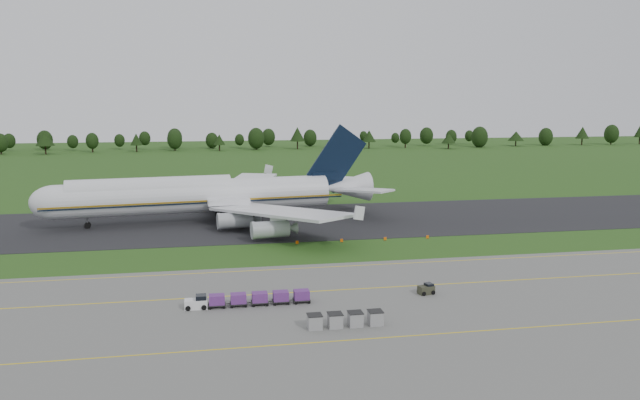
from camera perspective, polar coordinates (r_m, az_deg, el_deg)
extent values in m
plane|color=#244A16|center=(107.52, -1.64, -4.85)|extent=(600.00, 600.00, 0.00)
cube|color=#61615D|center=(75.52, 2.38, -10.99)|extent=(300.00, 52.00, 0.06)
cube|color=black|center=(134.60, -3.46, -1.98)|extent=(300.00, 40.00, 0.08)
cube|color=yellow|center=(86.62, 0.61, -8.28)|extent=(300.00, 0.25, 0.01)
cube|color=yellow|center=(70.06, 3.49, -12.61)|extent=(300.00, 0.20, 0.01)
cube|color=yellow|center=(97.95, -0.74, -6.21)|extent=(120.00, 0.20, 0.01)
cylinder|color=black|center=(336.46, -27.14, 4.04)|extent=(0.70, 0.70, 3.65)
sphere|color=#203813|center=(336.21, -27.19, 4.67)|extent=(6.97, 6.97, 6.97)
cylinder|color=black|center=(328.36, -23.80, 4.20)|extent=(0.70, 0.70, 4.08)
cone|color=#203813|center=(327.99, -23.86, 5.19)|extent=(8.74, 8.74, 7.25)
cylinder|color=black|center=(331.35, -20.07, 4.43)|extent=(0.70, 0.70, 3.76)
sphere|color=#203813|center=(331.09, -20.11, 5.10)|extent=(6.21, 6.21, 6.21)
cylinder|color=black|center=(328.23, -16.42, 4.54)|extent=(0.70, 0.70, 3.35)
cone|color=#203813|center=(327.92, -16.45, 5.35)|extent=(6.00, 6.00, 5.96)
cylinder|color=black|center=(330.55, -13.13, 4.74)|extent=(0.70, 0.70, 3.74)
sphere|color=#203813|center=(330.29, -13.15, 5.40)|extent=(7.64, 7.64, 7.64)
cylinder|color=black|center=(325.57, -9.17, 4.74)|extent=(0.70, 0.70, 3.04)
cone|color=#203813|center=(325.28, -9.19, 5.48)|extent=(5.91, 5.91, 5.41)
cylinder|color=black|center=(329.67, -5.85, 4.93)|extent=(0.70, 0.70, 3.92)
sphere|color=#203813|center=(329.40, -5.86, 5.63)|extent=(8.54, 8.54, 8.54)
cylinder|color=black|center=(333.18, -2.07, 5.04)|extent=(0.70, 0.70, 4.19)
cone|color=#203813|center=(332.82, -2.08, 6.04)|extent=(7.94, 7.94, 7.44)
cylinder|color=black|center=(331.44, 1.71, 4.99)|extent=(0.70, 0.70, 3.75)
sphere|color=#203813|center=(331.18, 1.71, 5.65)|extent=(7.13, 7.13, 7.13)
cylinder|color=black|center=(338.31, 4.50, 5.03)|extent=(0.70, 0.70, 3.54)
cone|color=#203813|center=(338.00, 4.51, 5.86)|extent=(7.39, 7.39, 6.29)
cylinder|color=black|center=(343.40, 7.80, 5.08)|extent=(0.70, 0.70, 4.10)
sphere|color=#203813|center=(343.13, 7.82, 5.78)|extent=(6.40, 6.40, 6.40)
cylinder|color=black|center=(341.43, 11.66, 4.86)|extent=(0.70, 0.70, 3.00)
cone|color=#203813|center=(341.16, 11.68, 5.56)|extent=(7.60, 7.60, 5.33)
cylinder|color=black|center=(356.27, 14.36, 4.99)|extent=(0.70, 0.70, 3.67)
sphere|color=#203813|center=(356.03, 14.39, 5.60)|extent=(8.97, 8.97, 8.97)
cylinder|color=black|center=(371.24, 17.46, 4.96)|extent=(0.70, 0.70, 3.02)
cone|color=#203813|center=(370.99, 17.49, 5.61)|extent=(8.96, 8.96, 5.37)
cylinder|color=black|center=(382.33, 19.91, 4.96)|extent=(0.70, 0.70, 3.23)
sphere|color=#203813|center=(382.13, 19.94, 5.46)|extent=(7.92, 7.92, 7.92)
cylinder|color=black|center=(393.03, 22.82, 4.94)|extent=(0.70, 0.70, 3.82)
cone|color=#203813|center=(392.74, 22.87, 5.71)|extent=(7.59, 7.59, 6.78)
cylinder|color=black|center=(404.16, 25.06, 4.91)|extent=(0.70, 0.70, 4.09)
sphere|color=#203813|center=(403.93, 25.10, 5.50)|extent=(8.28, 8.28, 8.28)
cylinder|color=black|center=(414.47, 27.18, 4.85)|extent=(0.70, 0.70, 4.19)
cone|color=#203813|center=(414.17, 27.24, 5.65)|extent=(6.55, 6.55, 7.44)
cylinder|color=silver|center=(135.60, -11.09, 0.36)|extent=(57.08, 13.82, 7.03)
cylinder|color=silver|center=(134.68, -15.24, 0.86)|extent=(33.63, 9.45, 5.48)
sphere|color=silver|center=(135.57, -23.07, -0.21)|extent=(7.03, 7.03, 7.03)
cone|color=silver|center=(143.06, 2.44, 1.17)|extent=(11.47, 7.93, 6.68)
cube|color=#B7861B|center=(132.22, -10.91, -0.12)|extent=(62.06, 7.60, 0.34)
cube|color=silver|center=(119.78, -3.82, -1.07)|extent=(26.25, 33.18, 0.54)
cube|color=silver|center=(155.86, -7.04, 1.26)|extent=(20.08, 34.57, 0.54)
cylinder|color=#9DA1A6|center=(124.92, -7.77, -1.85)|extent=(7.16, 3.93, 3.13)
cylinder|color=#9DA1A6|center=(115.46, -4.56, -2.70)|extent=(7.16, 3.93, 3.13)
cylinder|color=#9DA1A6|center=(148.88, -9.36, -0.11)|extent=(7.16, 3.93, 3.13)
cylinder|color=#9DA1A6|center=(160.07, -8.23, 0.56)|extent=(7.16, 3.93, 3.13)
cube|color=black|center=(141.50, 1.53, 3.77)|extent=(14.20, 2.25, 15.68)
cube|color=silver|center=(136.74, 4.05, 0.91)|extent=(12.16, 13.25, 0.44)
cube|color=silver|center=(150.35, 2.02, 1.68)|extent=(10.24, 13.78, 0.44)
cylinder|color=slate|center=(135.86, -20.49, -2.01)|extent=(0.35, 0.35, 2.15)
cylinder|color=black|center=(135.94, -20.48, -2.19)|extent=(1.37, 1.03, 1.27)
cylinder|color=slate|center=(132.84, -8.31, -1.76)|extent=(0.35, 0.35, 2.15)
cylinder|color=black|center=(132.92, -8.30, -1.95)|extent=(1.37, 1.03, 1.27)
cylinder|color=slate|center=(141.38, -8.87, -1.11)|extent=(0.35, 0.35, 2.15)
cylinder|color=black|center=(141.46, -8.87, -1.29)|extent=(1.37, 1.03, 1.27)
cube|color=silver|center=(80.89, -11.27, -9.30)|extent=(2.82, 1.52, 1.19)
cylinder|color=black|center=(80.28, -11.98, -9.67)|extent=(0.65, 0.24, 0.65)
cube|color=black|center=(80.94, -9.40, -9.40)|extent=(2.17, 1.63, 0.13)
cube|color=#58276E|center=(80.74, -9.41, -8.96)|extent=(1.95, 1.52, 1.19)
cylinder|color=black|center=(80.28, -10.01, -9.72)|extent=(0.37, 0.16, 0.37)
cube|color=black|center=(81.01, -7.46, -9.33)|extent=(2.17, 1.63, 0.13)
cube|color=#58276E|center=(80.81, -7.47, -8.89)|extent=(1.95, 1.52, 1.19)
cylinder|color=black|center=(80.32, -8.05, -9.66)|extent=(0.37, 0.16, 0.37)
cube|color=black|center=(81.18, -5.53, -9.26)|extent=(2.17, 1.63, 0.13)
cube|color=#58276E|center=(80.98, -5.53, -8.82)|extent=(1.95, 1.52, 1.19)
cylinder|color=black|center=(80.46, -6.10, -9.58)|extent=(0.37, 0.16, 0.37)
cube|color=black|center=(81.43, -3.60, -9.17)|extent=(2.17, 1.63, 0.13)
cube|color=#58276E|center=(81.23, -3.61, -8.74)|extent=(1.95, 1.52, 1.19)
cylinder|color=black|center=(80.69, -4.16, -9.50)|extent=(0.37, 0.16, 0.37)
cube|color=black|center=(81.77, -1.69, -9.08)|extent=(2.17, 1.63, 0.13)
cube|color=#58276E|center=(81.57, -1.70, -8.64)|extent=(1.95, 1.52, 1.19)
cylinder|color=black|center=(81.00, -2.23, -9.41)|extent=(0.37, 0.16, 0.37)
cylinder|color=black|center=(80.97, -11.27, -9.48)|extent=(0.65, 0.24, 0.65)
cube|color=#323324|center=(86.23, 9.68, -8.10)|extent=(2.30, 1.66, 1.15)
cylinder|color=black|center=(85.51, 9.35, -8.44)|extent=(0.58, 0.21, 0.58)
cylinder|color=black|center=(87.12, 9.98, -8.12)|extent=(0.58, 0.21, 0.58)
cube|color=gray|center=(72.75, -0.50, -11.08)|extent=(1.59, 1.59, 1.59)
cube|color=black|center=(72.47, -0.50, -10.46)|extent=(1.69, 1.69, 0.08)
cube|color=gray|center=(73.18, 1.39, -10.96)|extent=(1.59, 1.59, 1.59)
cube|color=black|center=(72.89, 1.39, -10.34)|extent=(1.69, 1.69, 0.08)
cube|color=gray|center=(73.68, 3.25, -10.83)|extent=(1.59, 1.59, 1.59)
cube|color=black|center=(73.39, 3.26, -10.22)|extent=(1.69, 1.69, 0.08)
cube|color=gray|center=(74.25, 5.08, -10.69)|extent=(1.59, 1.59, 1.59)
cube|color=black|center=(73.97, 5.09, -10.08)|extent=(1.69, 1.69, 0.08)
cube|color=#EB5A07|center=(113.97, -2.11, -3.89)|extent=(0.50, 0.12, 0.60)
cube|color=black|center=(114.03, -2.11, -4.03)|extent=(0.30, 0.30, 0.04)
cube|color=#EB5A07|center=(115.42, 2.00, -3.72)|extent=(0.50, 0.12, 0.60)
cube|color=black|center=(115.49, 2.00, -3.86)|extent=(0.30, 0.30, 0.04)
cube|color=#EB5A07|center=(117.46, 5.98, -3.54)|extent=(0.50, 0.12, 0.60)
cube|color=black|center=(117.52, 5.97, -3.67)|extent=(0.30, 0.30, 0.04)
cube|color=#EB5A07|center=(120.04, 9.80, -3.35)|extent=(0.50, 0.12, 0.60)
cube|color=black|center=(120.10, 9.80, -3.48)|extent=(0.30, 0.30, 0.04)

